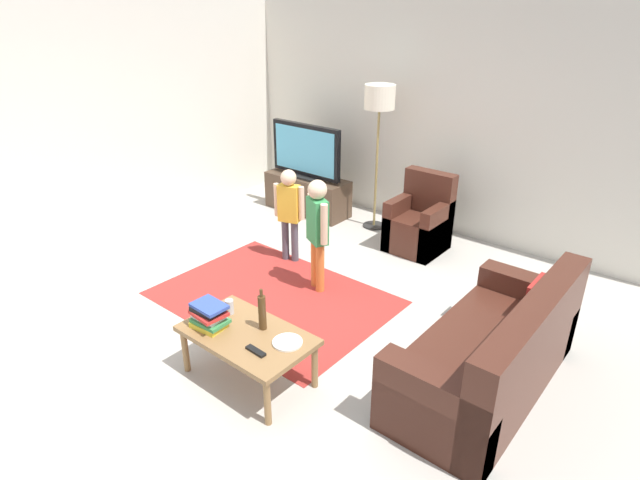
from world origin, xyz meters
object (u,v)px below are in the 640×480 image
at_px(armchair, 420,224).
at_px(book_stack, 209,315).
at_px(tv_stand, 307,195).
at_px(tv_remote, 256,351).
at_px(coffee_table, 247,338).
at_px(soda_can, 229,307).
at_px(floor_lamp, 379,105).
at_px(couch, 496,358).
at_px(child_center, 317,225).
at_px(tv, 306,152).
at_px(plate, 287,342).
at_px(child_near_tv, 289,207).
at_px(bottle, 262,312).

bearing_deg(armchair, book_stack, -91.90).
xyz_separation_m(tv_stand, tv_remote, (2.17, -3.05, 0.19)).
height_order(coffee_table, soda_can, soda_can).
relative_size(floor_lamp, coffee_table, 1.78).
height_order(couch, child_center, child_center).
height_order(coffee_table, book_stack, book_stack).
bearing_deg(tv_remote, couch, 45.37).
bearing_deg(armchair, floor_lamp, 165.96).
relative_size(floor_lamp, tv_remote, 10.47).
bearing_deg(tv_remote, floor_lamp, 112.29).
xyz_separation_m(tv, plate, (2.27, -2.81, -0.42)).
relative_size(armchair, book_stack, 3.26).
distance_m(child_near_tv, soda_can, 1.81).
height_order(armchair, child_center, child_center).
bearing_deg(floor_lamp, tv_stand, -171.40).
relative_size(tv_stand, child_center, 1.04).
distance_m(book_stack, soda_can, 0.22).
bearing_deg(floor_lamp, plate, -67.06).
bearing_deg(child_near_tv, coffee_table, -56.35).
bearing_deg(armchair, couch, -47.37).
distance_m(floor_lamp, bottle, 3.28).
distance_m(tv_stand, soda_can, 3.28).
xyz_separation_m(armchair, tv_remote, (0.40, -3.01, 0.13)).
distance_m(child_center, book_stack, 1.55).
distance_m(book_stack, bottle, 0.41).
distance_m(child_near_tv, tv_remote, 2.27).
bearing_deg(tv_remote, plate, 67.85).
xyz_separation_m(couch, bottle, (-1.45, -0.95, 0.28)).
bearing_deg(child_near_tv, tv, 123.93).
height_order(child_center, tv_remote, child_center).
xyz_separation_m(soda_can, plate, (0.62, 0.00, -0.05)).
xyz_separation_m(child_near_tv, book_stack, (0.85, -1.82, -0.11)).
relative_size(couch, child_center, 1.57).
relative_size(coffee_table, bottle, 2.95).
xyz_separation_m(armchair, child_center, (-0.31, -1.49, 0.39)).
bearing_deg(plate, floor_lamp, 112.94).
distance_m(tv_stand, floor_lamp, 1.65).
xyz_separation_m(couch, book_stack, (-1.78, -1.19, 0.23)).
bearing_deg(child_center, couch, -9.51).
bearing_deg(tv, armchair, -0.60).
height_order(floor_lamp, book_stack, floor_lamp).
height_order(armchair, plate, armchair).
bearing_deg(book_stack, tv_remote, -0.05).
height_order(couch, coffee_table, couch).
bearing_deg(tv_stand, coffee_table, -56.42).
xyz_separation_m(couch, floor_lamp, (-2.44, 2.01, 1.25)).
xyz_separation_m(child_center, bottle, (0.54, -1.29, -0.13)).
relative_size(tv, plate, 5.00).
height_order(armchair, coffee_table, armchair).
height_order(armchair, child_near_tv, child_near_tv).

